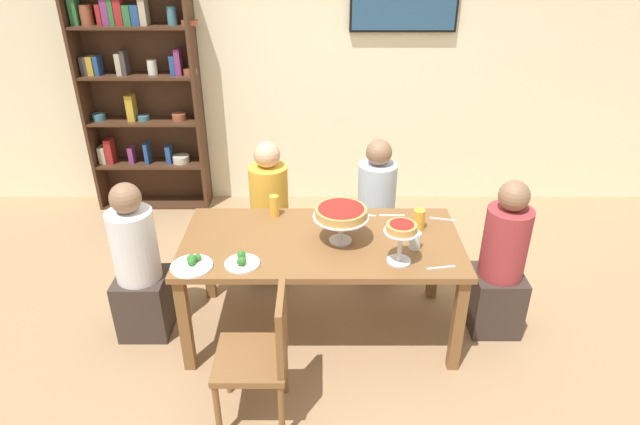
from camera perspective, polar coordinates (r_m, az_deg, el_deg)
The scene contains 22 objects.
ground_plane at distance 3.98m, azimuth 0.00°, elevation -12.06°, with size 12.00×12.00×0.00m, color #9E7A56.
rear_partition at distance 5.38m, azimuth -0.07°, elevation 15.50°, with size 8.00×0.12×2.80m, color beige.
dining_table at distance 3.60m, azimuth 0.00°, elevation -4.04°, with size 1.83×0.89×0.74m.
bookshelf at distance 5.52m, azimuth -18.64°, elevation 11.99°, with size 1.16×0.30×2.21m.
television at distance 5.24m, azimuth 8.71°, elevation 21.28°, with size 0.97×0.05×0.55m.
diner_head_east at distance 3.91m, azimuth 18.35°, elevation -5.66°, with size 0.34×0.34×1.15m.
diner_far_left at distance 4.32m, azimuth -5.43°, elevation -0.78°, with size 0.34×0.34×1.15m.
diner_far_right at distance 4.37m, azimuth 5.72°, elevation -0.49°, with size 0.34×0.34×1.15m.
diner_head_west at distance 3.88m, azimuth -18.68°, elevation -5.98°, with size 0.34×0.34×1.15m.
chair_near_left at distance 3.10m, azimuth -6.18°, elevation -14.39°, with size 0.40×0.40×0.87m.
deep_dish_pizza_stand at distance 3.44m, azimuth 2.08°, elevation -0.17°, with size 0.36×0.36×0.24m.
personal_pizza_stand at distance 3.26m, azimuth 8.41°, elevation -2.18°, with size 0.21×0.21×0.27m.
salad_plate_near_diner at distance 3.37m, azimuth -13.49°, elevation -5.36°, with size 0.26×0.26×0.07m.
salad_plate_far_diner at distance 3.33m, azimuth -8.38°, elevation -5.18°, with size 0.22×0.22×0.07m.
beer_glass_amber_tall at distance 3.71m, azimuth 10.25°, elevation -0.70°, with size 0.08×0.08×0.14m, color gold.
beer_glass_amber_short at distance 3.82m, azimuth -5.00°, elevation 0.69°, with size 0.07×0.07×0.16m, color gold.
water_glass_clear_near at distance 3.49m, azimuth 9.84°, elevation -2.92°, with size 0.07×0.07×0.11m, color white.
cutlery_fork_near at distance 3.88m, azimuth 7.46°, elevation -0.28°, with size 0.18×0.02×0.01m, color silver.
cutlery_knife_near at distance 3.89m, azimuth 12.68°, elevation -0.67°, with size 0.18×0.02×0.01m, color silver.
cutlery_fork_far at distance 3.87m, azimuth 4.45°, elevation -0.20°, with size 0.18×0.02×0.01m, color silver.
cutlery_knife_far at distance 3.35m, azimuth 12.50°, elevation -5.67°, with size 0.18×0.02×0.01m, color silver.
cutlery_spare_fork at distance 3.83m, azimuth 1.29°, elevation -0.41°, with size 0.18×0.02×0.01m, color silver.
Camera 1 is at (-0.01, -3.05, 2.56)m, focal length 30.33 mm.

